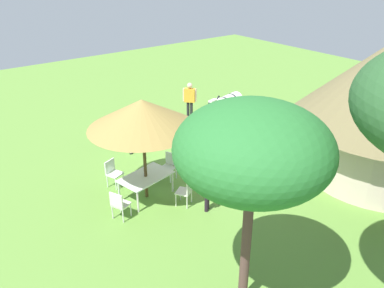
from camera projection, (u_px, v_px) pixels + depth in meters
ground_plane at (212, 157)px, 14.90m from camera, size 36.00×36.00×0.00m
shade_umbrella at (142, 114)px, 11.30m from camera, size 3.20×3.20×3.22m
patio_dining_table at (146, 178)px, 12.22m from camera, size 1.76×1.27×0.74m
patio_chair_near_lawn at (119, 204)px, 11.23m from camera, size 0.56×0.57×0.90m
patio_chair_near_hut at (186, 190)px, 11.86m from camera, size 0.60×0.59×0.90m
patio_chair_west_end at (170, 164)px, 13.32m from camera, size 0.55×0.57×0.90m
patio_chair_east_end at (113, 171)px, 12.88m from camera, size 0.57×0.56×0.90m
guest_beside_umbrella at (207, 182)px, 11.44m from camera, size 0.47×0.42×1.59m
standing_watcher at (190, 98)px, 17.80m from camera, size 0.48×0.50×1.76m
striped_lounge_chair at (218, 145)px, 15.29m from camera, size 0.96×0.94×0.59m
zebra_nearest_camera at (226, 104)px, 17.42m from camera, size 2.20×1.02×1.48m
zebra_by_umbrella at (140, 126)px, 15.15m from camera, size 2.27×0.74×1.51m
acacia_tree_left_background at (253, 150)px, 7.14m from camera, size 2.94×2.94×4.61m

